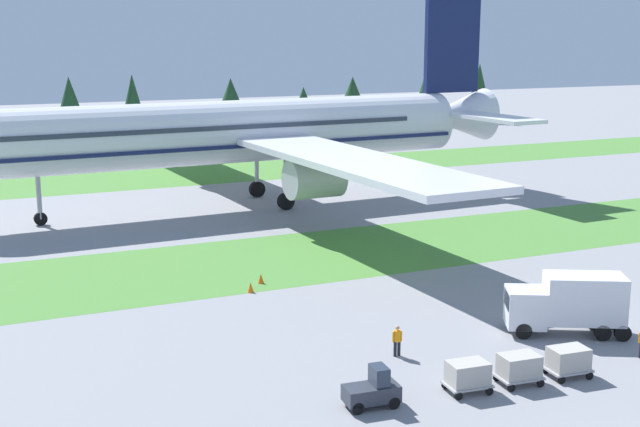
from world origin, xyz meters
name	(u,v)px	position (x,y,z in m)	size (l,w,h in m)	color
grass_strip_near	(296,257)	(0.00, 36.87, 0.00)	(320.00, 14.95, 0.01)	#4C8438
grass_strip_far	(165,177)	(0.00, 78.76, 0.00)	(320.00, 14.95, 0.01)	#4C8438
airliner	(249,131)	(3.74, 57.89, 7.66)	(58.54, 72.05, 21.38)	white
baggage_tug	(373,390)	(-7.17, 10.21, 0.81)	(2.70, 1.52, 1.97)	#2D333D
cargo_dolly_lead	(468,374)	(-2.17, 9.77, 0.92)	(2.32, 1.69, 1.55)	#A3A3A8
cargo_dolly_second	(519,367)	(0.72, 9.52, 0.92)	(2.32, 1.69, 1.55)	#A3A3A8
cargo_dolly_third	(568,360)	(3.61, 9.26, 0.92)	(2.32, 1.69, 1.55)	#A3A3A8
catering_truck	(568,302)	(7.78, 14.30, 1.95)	(7.22, 5.29, 3.58)	silver
ground_crew_loader	(397,340)	(-2.99, 15.32, 0.95)	(0.56, 0.36, 1.74)	black
taxiway_marker_0	(261,278)	(-4.97, 31.31, 0.34)	(0.44, 0.44, 0.69)	orange
taxiway_marker_1	(251,287)	(-6.35, 29.58, 0.35)	(0.44, 0.44, 0.70)	orange
distant_tree_line	(77,101)	(-4.36, 117.61, 6.71)	(147.23, 9.57, 12.48)	#4C3823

